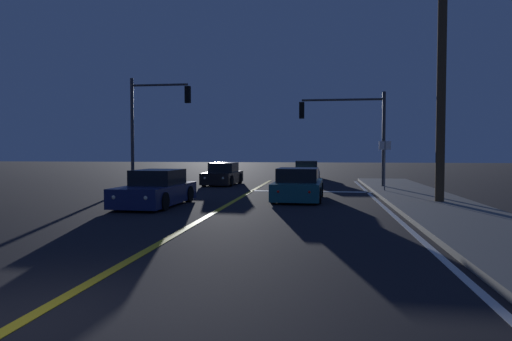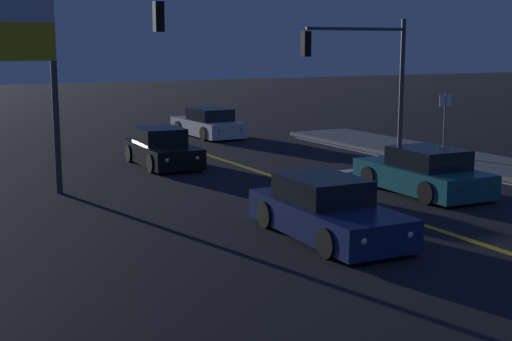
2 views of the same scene
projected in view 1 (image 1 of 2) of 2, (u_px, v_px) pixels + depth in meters
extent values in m
plane|color=black|center=(16.00, 326.00, 5.33)|extent=(160.00, 160.00, 0.00)
cube|color=slate|center=(456.00, 215.00, 14.08)|extent=(3.20, 35.81, 0.15)
cube|color=gold|center=(214.00, 212.00, 15.17)|extent=(0.20, 33.82, 0.01)
cube|color=white|center=(394.00, 216.00, 14.35)|extent=(0.16, 33.82, 0.01)
cube|color=white|center=(311.00, 192.00, 23.10)|extent=(6.04, 0.50, 0.01)
cube|color=navy|center=(156.00, 194.00, 17.13)|extent=(1.94, 4.47, 0.68)
cube|color=black|center=(158.00, 178.00, 17.37)|extent=(1.61, 2.08, 0.60)
cylinder|color=black|center=(163.00, 201.00, 15.64)|extent=(0.24, 0.65, 0.64)
cylinder|color=black|center=(117.00, 201.00, 15.93)|extent=(0.24, 0.65, 0.64)
cylinder|color=black|center=(189.00, 194.00, 18.34)|extent=(0.24, 0.65, 0.64)
cylinder|color=black|center=(149.00, 193.00, 18.63)|extent=(0.24, 0.65, 0.64)
sphere|color=#FFF4CC|center=(146.00, 198.00, 14.91)|extent=(0.18, 0.18, 0.18)
sphere|color=#FFF4CC|center=(114.00, 197.00, 15.10)|extent=(0.18, 0.18, 0.18)
sphere|color=red|center=(188.00, 187.00, 19.16)|extent=(0.14, 0.14, 0.14)
sphere|color=red|center=(163.00, 187.00, 19.35)|extent=(0.14, 0.14, 0.14)
cube|color=#195960|center=(298.00, 189.00, 19.24)|extent=(2.02, 4.42, 0.68)
cube|color=black|center=(298.00, 175.00, 18.95)|extent=(1.68, 2.05, 0.60)
cylinder|color=black|center=(281.00, 189.00, 20.72)|extent=(0.24, 0.65, 0.64)
cylinder|color=black|center=(321.00, 190.00, 20.42)|extent=(0.24, 0.65, 0.64)
cylinder|color=black|center=(273.00, 195.00, 18.06)|extent=(0.24, 0.65, 0.64)
cylinder|color=black|center=(318.00, 195.00, 17.76)|extent=(0.24, 0.65, 0.64)
sphere|color=#FFF4CC|center=(290.00, 184.00, 21.42)|extent=(0.18, 0.18, 0.18)
sphere|color=#FFF4CC|center=(315.00, 184.00, 21.22)|extent=(0.18, 0.18, 0.18)
sphere|color=red|center=(278.00, 192.00, 17.24)|extent=(0.14, 0.14, 0.14)
sphere|color=red|center=(309.00, 192.00, 17.04)|extent=(0.14, 0.14, 0.14)
cube|color=black|center=(223.00, 177.00, 27.91)|extent=(1.85, 4.17, 0.68)
cube|color=black|center=(224.00, 168.00, 28.13)|extent=(1.54, 1.94, 0.60)
cylinder|color=black|center=(231.00, 181.00, 26.52)|extent=(0.24, 0.65, 0.64)
cylinder|color=black|center=(204.00, 181.00, 26.80)|extent=(0.24, 0.65, 0.64)
cylinder|color=black|center=(240.00, 178.00, 29.03)|extent=(0.24, 0.65, 0.64)
cylinder|color=black|center=(215.00, 178.00, 29.31)|extent=(0.24, 0.65, 0.64)
sphere|color=#FFF4CC|center=(223.00, 178.00, 25.85)|extent=(0.18, 0.18, 0.18)
sphere|color=#FFF4CC|center=(205.00, 178.00, 26.03)|extent=(0.18, 0.18, 0.18)
sphere|color=red|center=(238.00, 175.00, 29.79)|extent=(0.14, 0.14, 0.14)
sphere|color=red|center=(222.00, 174.00, 29.97)|extent=(0.14, 0.14, 0.14)
cube|color=silver|center=(306.00, 173.00, 34.01)|extent=(1.94, 4.67, 0.68)
cube|color=black|center=(306.00, 165.00, 33.71)|extent=(1.61, 2.17, 0.60)
cylinder|color=black|center=(295.00, 173.00, 35.53)|extent=(0.24, 0.65, 0.64)
cylinder|color=black|center=(317.00, 174.00, 35.34)|extent=(0.24, 0.65, 0.64)
cylinder|color=black|center=(294.00, 175.00, 32.69)|extent=(0.24, 0.65, 0.64)
cylinder|color=black|center=(318.00, 175.00, 32.50)|extent=(0.24, 0.65, 0.64)
sphere|color=#FFF4CC|center=(299.00, 170.00, 36.30)|extent=(0.18, 0.18, 0.18)
sphere|color=#FFF4CC|center=(313.00, 171.00, 36.18)|extent=(0.18, 0.18, 0.18)
sphere|color=red|center=(298.00, 173.00, 31.83)|extent=(0.14, 0.14, 0.14)
sphere|color=red|center=(314.00, 173.00, 31.71)|extent=(0.14, 0.14, 0.14)
cylinder|color=#38383D|center=(384.00, 140.00, 24.72)|extent=(0.18, 0.18, 5.25)
cylinder|color=#38383D|center=(342.00, 100.00, 24.94)|extent=(4.42, 0.12, 0.12)
cube|color=black|center=(302.00, 110.00, 25.28)|extent=(0.28, 0.28, 0.90)
sphere|color=red|center=(302.00, 105.00, 25.27)|extent=(0.22, 0.22, 0.22)
sphere|color=#4C2D05|center=(302.00, 110.00, 25.28)|extent=(0.22, 0.22, 0.22)
sphere|color=#0A3814|center=(302.00, 115.00, 25.29)|extent=(0.22, 0.22, 0.22)
cylinder|color=#38383D|center=(132.00, 133.00, 25.26)|extent=(0.18, 0.18, 6.05)
cylinder|color=#38383D|center=(159.00, 85.00, 24.93)|extent=(3.18, 0.12, 0.12)
cube|color=black|center=(188.00, 95.00, 24.72)|extent=(0.28, 0.28, 0.90)
sphere|color=red|center=(188.00, 90.00, 24.71)|extent=(0.22, 0.22, 0.22)
sphere|color=#4C2D05|center=(188.00, 95.00, 24.72)|extent=(0.22, 0.22, 0.22)
sphere|color=#0A3814|center=(188.00, 100.00, 24.73)|extent=(0.22, 0.22, 0.22)
cylinder|color=#4C3823|center=(442.00, 56.00, 17.05)|extent=(0.33, 0.33, 11.15)
cylinder|color=slate|center=(385.00, 167.00, 22.05)|extent=(0.06, 0.06, 2.57)
cube|color=white|center=(385.00, 146.00, 22.01)|extent=(0.56, 0.04, 0.40)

